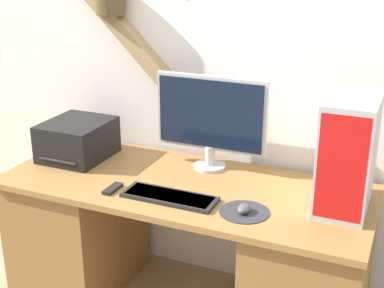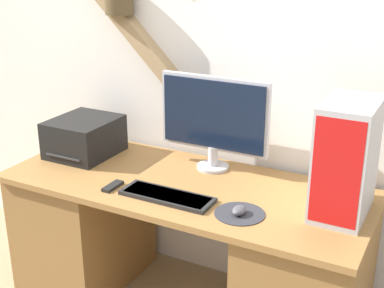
{
  "view_description": "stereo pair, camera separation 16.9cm",
  "coord_description": "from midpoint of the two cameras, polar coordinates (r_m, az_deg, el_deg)",
  "views": [
    {
      "loc": [
        0.95,
        -1.74,
        1.77
      ],
      "look_at": [
        0.04,
        0.36,
        0.92
      ],
      "focal_mm": 50.0,
      "sensor_mm": 36.0,
      "label": 1
    },
    {
      "loc": [
        1.1,
        -1.66,
        1.77
      ],
      "look_at": [
        0.04,
        0.36,
        0.92
      ],
      "focal_mm": 50.0,
      "sensor_mm": 36.0,
      "label": 2
    }
  ],
  "objects": [
    {
      "name": "mousepad",
      "position": [
        2.27,
        3.47,
        -7.27
      ],
      "size": [
        0.21,
        0.21,
        0.0
      ],
      "color": "#2D2D33",
      "rests_on": "desk"
    },
    {
      "name": "remote_control",
      "position": [
        2.5,
        -10.39,
        -4.75
      ],
      "size": [
        0.04,
        0.12,
        0.02
      ],
      "color": "black",
      "rests_on": "desk"
    },
    {
      "name": "wall_back",
      "position": [
        2.71,
        0.74,
        11.72
      ],
      "size": [
        6.4,
        0.2,
        2.7
      ],
      "color": "white",
      "rests_on": "ground_plane"
    },
    {
      "name": "computer_tower",
      "position": [
        2.27,
        14.23,
        -1.16
      ],
      "size": [
        0.21,
        0.34,
        0.49
      ],
      "color": "#B2B2B7",
      "rests_on": "desk"
    },
    {
      "name": "monitor",
      "position": [
        2.61,
        0.15,
        2.87
      ],
      "size": [
        0.57,
        0.16,
        0.47
      ],
      "color": "#B7B7BC",
      "rests_on": "desk"
    },
    {
      "name": "printer",
      "position": [
        2.88,
        -13.77,
        0.43
      ],
      "size": [
        0.31,
        0.36,
        0.2
      ],
      "color": "black",
      "rests_on": "desk"
    },
    {
      "name": "keyboard",
      "position": [
        2.38,
        -4.46,
        -5.66
      ],
      "size": [
        0.43,
        0.15,
        0.02
      ],
      "color": "black",
      "rests_on": "desk"
    },
    {
      "name": "mouse",
      "position": [
        2.25,
        3.41,
        -6.94
      ],
      "size": [
        0.05,
        0.08,
        0.04
      ],
      "color": "#4C4C51",
      "rests_on": "mousepad"
    },
    {
      "name": "desk",
      "position": [
        2.69,
        -2.62,
        -10.88
      ],
      "size": [
        1.75,
        0.71,
        0.71
      ],
      "color": "olive",
      "rests_on": "ground_plane"
    }
  ]
}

